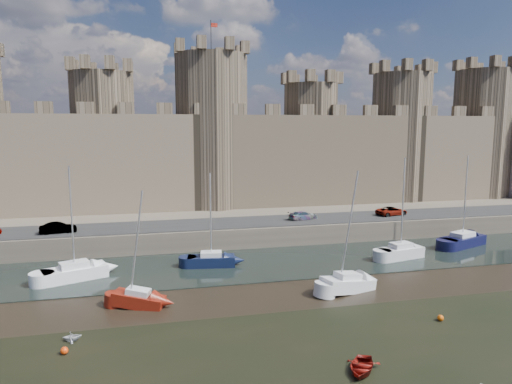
# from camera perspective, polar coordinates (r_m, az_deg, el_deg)

# --- Properties ---
(water_channel) EXTENTS (160.00, 12.00, 0.08)m
(water_channel) POSITION_cam_1_polar(r_m,az_deg,el_deg) (49.34, -3.91, -9.22)
(water_channel) COLOR black
(water_channel) RESTS_ON ground
(quay) EXTENTS (160.00, 60.00, 2.50)m
(quay) POSITION_cam_1_polar(r_m,az_deg,el_deg) (83.94, -7.79, -1.16)
(quay) COLOR #4C443A
(quay) RESTS_ON ground
(road) EXTENTS (160.00, 7.00, 0.10)m
(road) POSITION_cam_1_polar(r_m,az_deg,el_deg) (58.29, -5.48, -3.97)
(road) COLOR black
(road) RESTS_ON quay
(castle) EXTENTS (108.50, 11.00, 29.00)m
(castle) POSITION_cam_1_polar(r_m,az_deg,el_deg) (70.90, -7.58, 5.60)
(castle) COLOR #42382B
(castle) RESTS_ON quay
(car_1) EXTENTS (4.19, 2.00, 1.33)m
(car_1) POSITION_cam_1_polar(r_m,az_deg,el_deg) (57.57, -23.50, -4.15)
(car_1) COLOR gray
(car_1) RESTS_ON quay
(car_2) EXTENTS (4.31, 2.62, 1.17)m
(car_2) POSITION_cam_1_polar(r_m,az_deg,el_deg) (60.89, 5.91, -2.94)
(car_2) COLOR gray
(car_2) RESTS_ON quay
(car_3) EXTENTS (4.83, 2.96, 1.25)m
(car_3) POSITION_cam_1_polar(r_m,az_deg,el_deg) (66.12, 16.61, -2.31)
(car_3) COLOR gray
(car_3) RESTS_ON quay
(sailboat_0) EXTENTS (6.33, 4.28, 11.03)m
(sailboat_0) POSITION_cam_1_polar(r_m,az_deg,el_deg) (48.18, -21.71, -9.23)
(sailboat_0) COLOR white
(sailboat_0) RESTS_ON ground
(sailboat_1) EXTENTS (5.17, 2.59, 9.92)m
(sailboat_1) POSITION_cam_1_polar(r_m,az_deg,el_deg) (49.16, -5.62, -8.40)
(sailboat_1) COLOR black
(sailboat_1) RESTS_ON ground
(sailboat_2) EXTENTS (5.55, 3.08, 11.32)m
(sailboat_2) POSITION_cam_1_polar(r_m,az_deg,el_deg) (54.22, 17.63, -7.07)
(sailboat_2) COLOR silver
(sailboat_2) RESTS_ON ground
(sailboat_3) EXTENTS (6.88, 4.58, 11.24)m
(sailboat_3) POSITION_cam_1_polar(r_m,az_deg,el_deg) (62.34, 24.40, -5.47)
(sailboat_3) COLOR black
(sailboat_3) RESTS_ON ground
(sailboat_4) EXTENTS (4.48, 2.90, 9.77)m
(sailboat_4) POSITION_cam_1_polar(r_m,az_deg,el_deg) (39.85, -14.47, -12.75)
(sailboat_4) COLOR maroon
(sailboat_4) RESTS_ON ground
(sailboat_5) EXTENTS (5.44, 3.32, 10.98)m
(sailboat_5) POSITION_cam_1_polar(r_m,az_deg,el_deg) (42.81, 11.37, -11.08)
(sailboat_5) COLOR silver
(sailboat_5) RESTS_ON ground
(dinghy_3) EXTENTS (1.37, 1.20, 0.69)m
(dinghy_3) POSITION_cam_1_polar(r_m,az_deg,el_deg) (35.56, -22.02, -16.40)
(dinghy_3) COLOR silver
(dinghy_3) RESTS_ON ground
(dinghy_4) EXTENTS (3.33, 3.58, 0.61)m
(dinghy_4) POSITION_cam_1_polar(r_m,az_deg,el_deg) (30.32, 13.05, -20.58)
(dinghy_4) COLOR maroon
(dinghy_4) RESTS_ON ground
(buoy_1) EXTENTS (0.50, 0.50, 0.50)m
(buoy_1) POSITION_cam_1_polar(r_m,az_deg,el_deg) (33.99, -22.84, -17.81)
(buoy_1) COLOR #E53A0A
(buoy_1) RESTS_ON ground
(buoy_3) EXTENTS (0.48, 0.48, 0.48)m
(buoy_3) POSITION_cam_1_polar(r_m,az_deg,el_deg) (38.94, 22.06, -14.38)
(buoy_3) COLOR #D95609
(buoy_3) RESTS_ON ground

